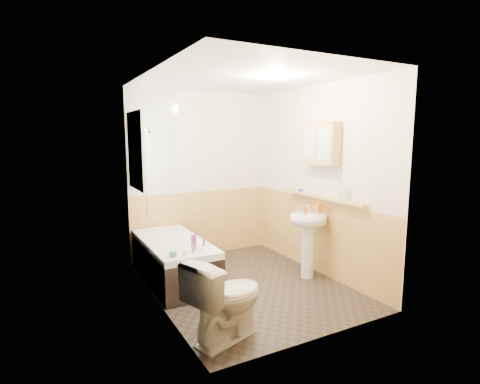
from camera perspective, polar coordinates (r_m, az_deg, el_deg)
name	(u,v)px	position (r m, az deg, el deg)	size (l,w,h in m)	color
floor	(246,285)	(4.79, 0.88, -13.96)	(2.80, 2.80, 0.00)	black
ceiling	(246,77)	(4.48, 0.95, 17.07)	(2.80, 2.80, 0.00)	white
wall_back	(201,175)	(5.73, -5.98, 2.62)	(2.20, 0.02, 2.50)	#EFE1C5
wall_front	(325,204)	(3.33, 12.85, -1.77)	(2.20, 0.02, 2.50)	#EFE1C5
wall_left	(154,192)	(4.05, -12.93, 0.03)	(0.02, 2.80, 2.50)	#EFE1C5
wall_right	(318,180)	(5.10, 11.87, 1.76)	(0.02, 2.80, 2.50)	#EFE1C5
wainscot_right	(316,235)	(5.22, 11.43, -6.45)	(0.01, 2.80, 1.00)	#DAAC59
wainscot_front	(321,285)	(3.55, 12.20, -13.72)	(2.20, 0.01, 1.00)	#DAAC59
wainscot_back	(202,223)	(5.84, -5.79, -4.74)	(2.20, 0.01, 1.00)	#DAAC59
tile_cladding_left	(156,192)	(4.06, -12.63, 0.05)	(0.01, 2.80, 2.50)	white
tile_return_back	(153,142)	(5.45, -13.09, 7.41)	(0.75, 0.01, 1.50)	white
window	(136,151)	(4.95, -15.51, 6.08)	(0.03, 0.79, 0.99)	white
bathtub	(174,259)	(4.93, -10.07, -10.04)	(0.70, 1.57, 0.67)	black
shower_riser	(145,158)	(4.62, -14.21, 5.11)	(0.11, 0.08, 1.27)	silver
toilet	(226,299)	(3.51, -2.11, -15.95)	(0.43, 0.78, 0.76)	white
sink	(308,232)	(4.93, 10.35, -5.99)	(0.50, 0.40, 0.96)	white
pine_shelf	(323,197)	(4.95, 12.48, -0.78)	(0.10, 1.43, 0.03)	#DAAC59
medicine_cabinet	(320,144)	(4.91, 12.12, 7.22)	(0.15, 0.60, 0.54)	#DAAC59
foam_can	(345,194)	(4.65, 15.69, -0.26)	(0.05, 0.05, 0.17)	silver
green_bottle	(340,191)	(4.70, 15.01, 0.14)	(0.04, 0.04, 0.21)	silver
black_jar	(301,190)	(5.30, 9.21, 0.29)	(0.06, 0.06, 0.04)	#19339E
soap_bottle	(319,210)	(4.92, 11.88, -2.69)	(0.07, 0.17, 0.08)	orange
clear_bottle	(305,211)	(4.75, 9.89, -2.81)	(0.04, 0.04, 0.11)	orange
blue_gel	(194,243)	(4.35, -7.06, -7.68)	(0.05, 0.03, 0.19)	purple
cream_jar	(173,254)	(4.20, -10.17, -9.33)	(0.08, 0.08, 0.05)	#388447
orange_bottle	(204,243)	(4.53, -5.52, -7.74)	(0.02, 0.02, 0.08)	#19339E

